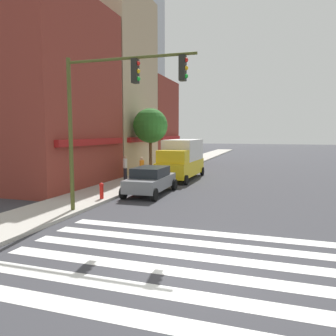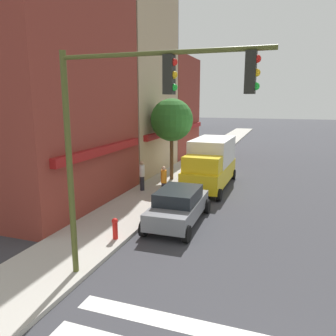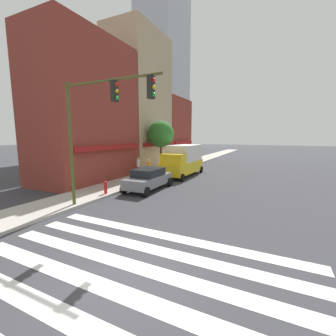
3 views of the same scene
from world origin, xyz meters
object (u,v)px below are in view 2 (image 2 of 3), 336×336
(sedan_grey, at_px, (178,205))
(pedestrian_white_shirt, at_px, (142,175))
(box_truck_yellow, at_px, (211,162))
(fire_hydrant, at_px, (115,227))
(street_tree, at_px, (172,120))
(pedestrian_orange_vest, at_px, (164,181))
(traffic_signal, at_px, (131,120))

(sedan_grey, relative_size, pedestrian_white_shirt, 2.51)
(box_truck_yellow, xyz_separation_m, fire_hydrant, (-9.40, 1.70, -0.97))
(box_truck_yellow, distance_m, fire_hydrant, 9.60)
(pedestrian_white_shirt, xyz_separation_m, street_tree, (3.28, -0.74, 3.06))
(sedan_grey, bearing_deg, street_tree, 19.81)
(pedestrian_orange_vest, bearing_deg, street_tree, -154.30)
(pedestrian_orange_vest, relative_size, street_tree, 0.33)
(box_truck_yellow, height_order, pedestrian_white_shirt, box_truck_yellow)
(traffic_signal, xyz_separation_m, pedestrian_orange_vest, (8.34, 2.12, -3.84))
(traffic_signal, xyz_separation_m, fire_hydrant, (2.58, 2.02, -4.30))
(box_truck_yellow, height_order, street_tree, street_tree)
(sedan_grey, distance_m, pedestrian_orange_vest, 3.54)
(traffic_signal, bearing_deg, box_truck_yellow, 1.52)
(sedan_grey, height_order, street_tree, street_tree)
(sedan_grey, relative_size, box_truck_yellow, 0.71)
(pedestrian_white_shirt, distance_m, fire_hydrant, 7.01)
(traffic_signal, bearing_deg, pedestrian_orange_vest, 14.28)
(sedan_grey, xyz_separation_m, box_truck_yellow, (6.69, -0.00, 0.75))
(pedestrian_white_shirt, bearing_deg, pedestrian_orange_vest, -109.83)
(street_tree, bearing_deg, pedestrian_orange_vest, -166.88)
(pedestrian_white_shirt, bearing_deg, sedan_grey, -128.67)
(traffic_signal, xyz_separation_m, box_truck_yellow, (11.99, 0.32, -3.32))
(sedan_grey, distance_m, box_truck_yellow, 6.73)
(traffic_signal, relative_size, pedestrian_orange_vest, 3.81)
(sedan_grey, xyz_separation_m, pedestrian_orange_vest, (3.04, 1.80, 0.23))
(pedestrian_white_shirt, height_order, fire_hydrant, pedestrian_white_shirt)
(sedan_grey, height_order, pedestrian_white_shirt, pedestrian_white_shirt)
(fire_hydrant, distance_m, street_tree, 10.69)
(pedestrian_orange_vest, xyz_separation_m, street_tree, (4.28, 1.00, 3.06))
(box_truck_yellow, height_order, pedestrian_orange_vest, box_truck_yellow)
(pedestrian_white_shirt, distance_m, pedestrian_orange_vest, 2.00)
(traffic_signal, relative_size, fire_hydrant, 8.02)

